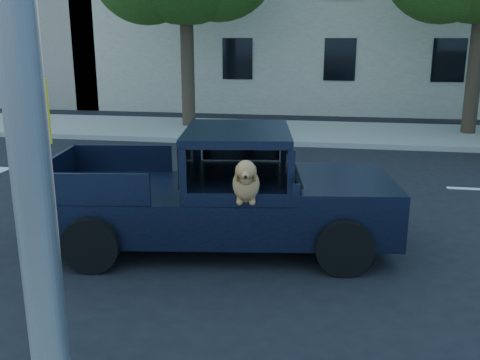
{
  "coord_description": "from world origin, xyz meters",
  "views": [
    {
      "loc": [
        0.73,
        -7.89,
        3.06
      ],
      "look_at": [
        -0.46,
        -0.88,
        1.15
      ],
      "focal_mm": 40.0,
      "sensor_mm": 36.0,
      "label": 1
    }
  ],
  "objects": [
    {
      "name": "ground",
      "position": [
        0.0,
        0.0,
        0.0
      ],
      "size": [
        120.0,
        120.0,
        0.0
      ],
      "primitive_type": "plane",
      "color": "black",
      "rests_on": "ground"
    },
    {
      "name": "pickup_truck",
      "position": [
        -0.89,
        -0.51,
        0.6
      ],
      "size": [
        5.2,
        2.78,
        1.78
      ],
      "rotation": [
        0.0,
        0.0,
        0.14
      ],
      "color": "black",
      "rests_on": "ground"
    },
    {
      "name": "building_left",
      "position": [
        -15.0,
        16.5,
        4.0
      ],
      "size": [
        12.0,
        6.0,
        8.0
      ],
      "primitive_type": "cube",
      "color": "tan",
      "rests_on": "ground"
    },
    {
      "name": "lane_stripes",
      "position": [
        2.0,
        3.4,
        0.01
      ],
      "size": [
        21.6,
        0.14,
        0.01
      ],
      "primitive_type": null,
      "color": "silver",
      "rests_on": "ground"
    },
    {
      "name": "building_main",
      "position": [
        3.0,
        16.5,
        4.5
      ],
      "size": [
        26.0,
        6.0,
        9.0
      ],
      "primitive_type": "cube",
      "color": "beige",
      "rests_on": "ground"
    },
    {
      "name": "far_sidewalk",
      "position": [
        0.0,
        9.2,
        0.07
      ],
      "size": [
        60.0,
        4.0,
        0.15
      ],
      "primitive_type": "cube",
      "color": "gray",
      "rests_on": "ground"
    }
  ]
}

